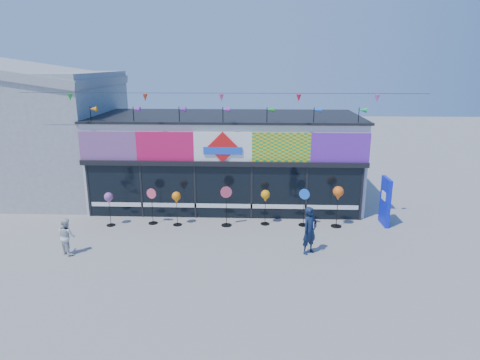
# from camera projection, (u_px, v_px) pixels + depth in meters

# --- Properties ---
(ground) EXTENTS (80.00, 80.00, 0.00)m
(ground) POSITION_uv_depth(u_px,v_px,m) (216.00, 251.00, 15.11)
(ground) COLOR gray
(ground) RESTS_ON ground
(kite_shop) EXTENTS (16.00, 5.70, 5.31)m
(kite_shop) POSITION_uv_depth(u_px,v_px,m) (227.00, 159.00, 20.29)
(kite_shop) COLOR silver
(kite_shop) RESTS_ON ground
(neighbour_building) EXTENTS (8.18, 7.20, 6.87)m
(neighbour_building) POSITION_uv_depth(u_px,v_px,m) (30.00, 130.00, 21.40)
(neighbour_building) COLOR #A2A5A7
(neighbour_building) RESTS_ON ground
(blue_sign) EXTENTS (0.19, 0.99, 1.97)m
(blue_sign) POSITION_uv_depth(u_px,v_px,m) (385.00, 201.00, 17.39)
(blue_sign) COLOR #0E1ED8
(blue_sign) RESTS_ON ground
(spinner_0) EXTENTS (0.36, 0.36, 1.41)m
(spinner_0) POSITION_uv_depth(u_px,v_px,m) (109.00, 199.00, 17.22)
(spinner_0) COLOR black
(spinner_0) RESTS_ON ground
(spinner_1) EXTENTS (0.42, 0.38, 1.51)m
(spinner_1) POSITION_uv_depth(u_px,v_px,m) (152.00, 205.00, 17.53)
(spinner_1) COLOR black
(spinner_1) RESTS_ON ground
(spinner_2) EXTENTS (0.36, 0.36, 1.43)m
(spinner_2) POSITION_uv_depth(u_px,v_px,m) (176.00, 199.00, 17.26)
(spinner_2) COLOR black
(spinner_2) RESTS_ON ground
(spinner_3) EXTENTS (0.46, 0.42, 1.66)m
(spinner_3) POSITION_uv_depth(u_px,v_px,m) (226.00, 205.00, 17.27)
(spinner_3) COLOR black
(spinner_3) RESTS_ON ground
(spinner_4) EXTENTS (0.37, 0.37, 1.47)m
(spinner_4) POSITION_uv_depth(u_px,v_px,m) (265.00, 197.00, 17.35)
(spinner_4) COLOR black
(spinner_4) RESTS_ON ground
(spinner_5) EXTENTS (0.42, 0.40, 1.55)m
(spinner_5) POSITION_uv_depth(u_px,v_px,m) (304.00, 206.00, 17.32)
(spinner_5) COLOR black
(spinner_5) RESTS_ON ground
(spinner_6) EXTENTS (0.43, 0.43, 1.70)m
(spinner_6) POSITION_uv_depth(u_px,v_px,m) (338.00, 195.00, 17.04)
(spinner_6) COLOR black
(spinner_6) RESTS_ON ground
(adult_man) EXTENTS (0.73, 0.71, 1.69)m
(adult_man) POSITION_uv_depth(u_px,v_px,m) (310.00, 230.00, 14.77)
(adult_man) COLOR #121F39
(adult_man) RESTS_ON ground
(child) EXTENTS (0.73, 0.67, 1.31)m
(child) POSITION_uv_depth(u_px,v_px,m) (67.00, 236.00, 14.77)
(child) COLOR silver
(child) RESTS_ON ground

